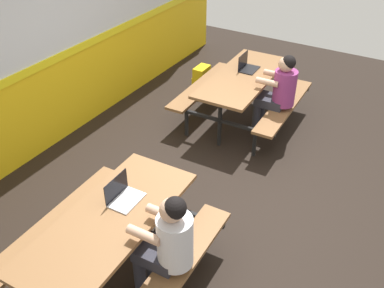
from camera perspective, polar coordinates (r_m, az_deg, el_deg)
The scene contains 9 objects.
ground_plane at distance 5.29m, azimuth 1.46°, elevation -5.50°, with size 10.00×10.00×0.02m, color black.
accent_backdrop at distance 5.91m, azimuth -18.16°, elevation 11.52°, with size 8.00×0.14×2.60m.
picnic_table_left at distance 3.97m, azimuth -10.57°, elevation -11.31°, with size 1.82×1.60×0.74m.
picnic_table_right at distance 6.26m, azimuth 6.62°, elevation 7.52°, with size 1.82×1.60×0.74m.
student_nearer at distance 3.66m, azimuth -3.31°, elevation -12.61°, with size 0.37×0.53×1.21m.
student_further at distance 5.95m, azimuth 11.28°, elevation 7.02°, with size 0.37×0.53×1.21m.
laptop_silver at distance 3.99m, azimuth -9.03°, elevation -6.68°, with size 0.33×0.23×0.22m.
laptop_dark at distance 6.36m, azimuth 7.23°, elevation 10.07°, with size 0.33×0.23×0.22m.
backpack_dark at distance 7.23m, azimuth 1.22°, elevation 8.44°, with size 0.30×0.22×0.44m.
Camera 1 is at (-3.55, -1.95, 3.38)m, focal length 40.70 mm.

